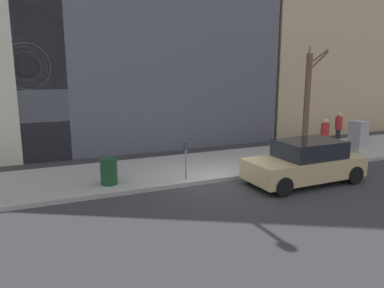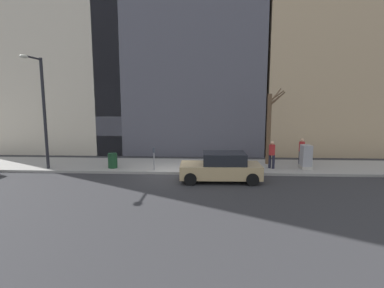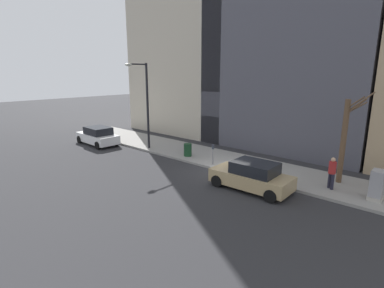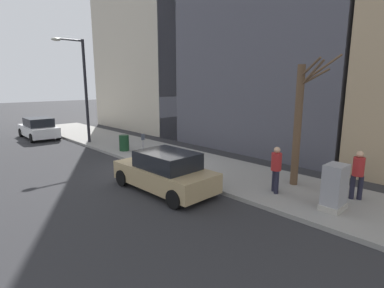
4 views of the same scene
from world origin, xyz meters
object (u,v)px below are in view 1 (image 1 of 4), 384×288
Objects in this scene: bare_tree at (307,99)px; pedestrian_near_meter at (338,127)px; parked_car_tan at (305,163)px; utility_box at (358,137)px; trash_bin at (109,171)px; pedestrian_midblock at (325,135)px; parking_meter at (186,156)px.

bare_tree reaches higher than pedestrian_near_meter.
parked_car_tan is 5.31m from bare_tree.
utility_box is 11.68m from trash_bin.
utility_box is 2.04m from pedestrian_midblock.
bare_tree is 5.42× the size of trash_bin.
pedestrian_near_meter reaches higher than trash_bin.
trash_bin is (-0.40, 11.67, -0.25)m from utility_box.
parking_meter is 7.57m from bare_tree.
bare_tree is (3.83, -3.19, 1.83)m from parked_car_tan.
trash_bin is (-1.72, 9.69, -1.96)m from bare_tree.
pedestrian_midblock is (-1.33, 0.05, -1.48)m from bare_tree.
parking_meter is 7.07m from pedestrian_midblock.
parked_car_tan is at bearing -113.14° from parking_meter.
utility_box reaches higher than parked_car_tan.
pedestrian_near_meter is 1.00× the size of pedestrian_midblock.
trash_bin is at bearing 40.73° from pedestrian_midblock.
trash_bin is at bearing 91.96° from utility_box.
parked_car_tan reaches higher than parking_meter.
bare_tree is 1.99m from pedestrian_midblock.
parking_meter is 0.94× the size of utility_box.
pedestrian_near_meter is at bearing -108.80° from pedestrian_midblock.
parking_meter is at bearing 107.05° from bare_tree.
trash_bin is at bearing 70.59° from parked_car_tan.
bare_tree is at bearing -53.78° from pedestrian_midblock.
parked_car_tan is 6.83m from trash_bin.
pedestrian_near_meter is 2.61m from pedestrian_midblock.
parked_car_tan is 4.03m from pedestrian_midblock.
utility_box is at bearing -84.63° from parking_meter.
parked_car_tan is 5.75m from utility_box.
utility_box is at bearing 54.11° from pedestrian_near_meter.
pedestrian_midblock is at bearing 177.81° from bare_tree.
bare_tree is at bearing 56.30° from utility_box.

